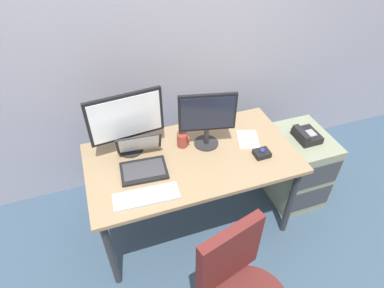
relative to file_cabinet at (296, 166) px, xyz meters
name	(u,v)px	position (x,y,z in m)	size (l,w,h in m)	color
ground_plane	(192,219)	(-0.95, 0.00, -0.33)	(8.00, 8.00, 0.00)	#364B61
back_wall	(159,26)	(-0.95, 0.74, 1.07)	(6.00, 0.10, 2.80)	#9897A9
desk	(192,164)	(-0.95, 0.00, 0.33)	(1.49, 0.79, 0.73)	#927857
file_cabinet	(296,166)	(0.00, 0.00, 0.00)	(0.42, 0.53, 0.65)	gray
desk_phone	(306,135)	(-0.01, -0.02, 0.36)	(0.17, 0.20, 0.09)	black
monitor_main	(126,120)	(-1.35, 0.21, 0.68)	(0.52, 0.18, 0.47)	#262628
monitor_side	(207,117)	(-0.81, 0.10, 0.65)	(0.40, 0.18, 0.43)	#262628
keyboard	(146,197)	(-1.34, -0.26, 0.42)	(0.42, 0.16, 0.03)	silver
laptop	(142,161)	(-1.30, 0.02, 0.46)	(0.33, 0.35, 0.22)	black
trackball_mouse	(262,153)	(-0.48, -0.15, 0.43)	(0.11, 0.09, 0.07)	black
coffee_mug	(183,140)	(-0.98, 0.14, 0.46)	(0.09, 0.08, 0.11)	brown
paper_notepad	(248,139)	(-0.50, 0.04, 0.41)	(0.15, 0.21, 0.01)	white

